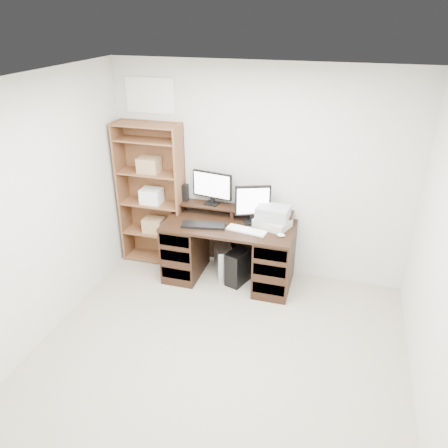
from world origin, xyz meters
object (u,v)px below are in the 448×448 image
at_px(tower_silver, 223,260).
at_px(tower_black, 241,265).
at_px(monitor_small, 253,203).
at_px(printer, 272,223).
at_px(desk, 229,251).
at_px(bookshelf, 152,194).
at_px(monitor_wide, 212,186).

bearing_deg(tower_silver, tower_black, -40.27).
relative_size(monitor_small, tower_silver, 1.09).
bearing_deg(monitor_small, printer, -32.47).
relative_size(monitor_small, tower_black, 0.96).
bearing_deg(monitor_small, tower_silver, 167.78).
relative_size(monitor_small, printer, 1.20).
relative_size(desk, monitor_small, 3.37).
distance_m(printer, tower_black, 0.68).
height_order(monitor_small, bookshelf, bookshelf).
xyz_separation_m(monitor_wide, monitor_small, (0.52, -0.12, -0.10)).
xyz_separation_m(desk, tower_silver, (-0.09, 0.08, -0.18)).
distance_m(monitor_small, tower_black, 0.79).
bearing_deg(desk, monitor_wide, 138.71).
relative_size(tower_black, bookshelf, 0.26).
relative_size(tower_silver, tower_black, 0.89).
height_order(desk, tower_silver, desk).
height_order(desk, monitor_wide, monitor_wide).
bearing_deg(tower_black, tower_silver, -176.01).
relative_size(monitor_small, bookshelf, 0.25).
height_order(printer, bookshelf, bookshelf).
xyz_separation_m(tower_black, bookshelf, (-1.19, 0.20, 0.70)).
bearing_deg(monitor_small, tower_black, -151.81).
xyz_separation_m(printer, tower_silver, (-0.58, 0.01, -0.59)).
distance_m(tower_silver, bookshelf, 1.20).
bearing_deg(bookshelf, monitor_wide, 2.24).
height_order(tower_black, bookshelf, bookshelf).
bearing_deg(monitor_wide, printer, -3.12).
bearing_deg(bookshelf, desk, -11.49).
bearing_deg(monitor_wide, tower_silver, -32.37).
bearing_deg(tower_black, desk, -156.02).
bearing_deg(printer, tower_silver, -161.10).
xyz_separation_m(tower_silver, tower_black, (0.23, -0.06, 0.01)).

